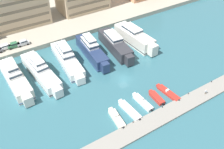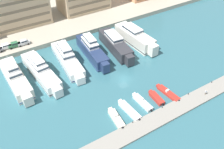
% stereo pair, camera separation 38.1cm
% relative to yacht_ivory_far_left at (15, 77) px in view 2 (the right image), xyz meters
% --- Properties ---
extents(ground_plane, '(400.00, 400.00, 0.00)m').
position_rel_yacht_ivory_far_left_xyz_m(ground_plane, '(27.66, -14.76, -2.36)').
color(ground_plane, '#336670').
extents(quay_promenade, '(180.00, 70.00, 1.68)m').
position_rel_yacht_ivory_far_left_xyz_m(quay_promenade, '(27.66, 48.51, -1.52)').
color(quay_promenade, '#ADA38E').
rests_on(quay_promenade, ground).
extents(pier_dock, '(120.00, 4.68, 0.55)m').
position_rel_yacht_ivory_far_left_xyz_m(pier_dock, '(27.66, -32.18, -2.09)').
color(pier_dock, gray).
rests_on(pier_dock, ground).
extents(yacht_ivory_far_left, '(5.37, 21.63, 8.33)m').
position_rel_yacht_ivory_far_left_xyz_m(yacht_ivory_far_left, '(0.00, 0.00, 0.00)').
color(yacht_ivory_far_left, silver).
rests_on(yacht_ivory_far_left, ground).
extents(yacht_white_left, '(6.11, 22.86, 7.69)m').
position_rel_yacht_ivory_far_left_xyz_m(yacht_white_left, '(7.34, -0.65, -0.20)').
color(yacht_white_left, white).
rests_on(yacht_white_left, ground).
extents(yacht_white_mid_left, '(6.10, 22.65, 7.90)m').
position_rel_yacht_ivory_far_left_xyz_m(yacht_white_mid_left, '(16.58, 1.01, -0.19)').
color(yacht_white_mid_left, white).
rests_on(yacht_white_mid_left, ground).
extents(yacht_navy_center_left, '(5.58, 20.91, 8.35)m').
position_rel_yacht_ivory_far_left_xyz_m(yacht_navy_center_left, '(25.29, 0.56, 0.08)').
color(yacht_navy_center_left, navy).
rests_on(yacht_navy_center_left, ground).
extents(yacht_charcoal_center, '(6.26, 21.05, 7.17)m').
position_rel_yacht_ivory_far_left_xyz_m(yacht_charcoal_center, '(33.77, -0.56, -0.11)').
color(yacht_charcoal_center, '#333338').
rests_on(yacht_charcoal_center, ground).
extents(yacht_ivory_center_right, '(6.02, 20.61, 7.56)m').
position_rel_yacht_ivory_far_left_xyz_m(yacht_ivory_center_right, '(41.98, -0.49, 0.09)').
color(yacht_ivory_center_right, silver).
rests_on(yacht_ivory_center_right, ground).
extents(motorboat_cream_far_left, '(2.51, 7.32, 1.54)m').
position_rel_yacht_ivory_far_left_xyz_m(motorboat_cream_far_left, '(17.33, -26.77, -1.86)').
color(motorboat_cream_far_left, beige).
rests_on(motorboat_cream_far_left, ground).
extents(motorboat_white_left, '(2.31, 8.41, 1.05)m').
position_rel_yacht_ivory_far_left_xyz_m(motorboat_white_left, '(21.61, -26.32, -1.84)').
color(motorboat_white_left, white).
rests_on(motorboat_white_left, ground).
extents(motorboat_white_mid_left, '(1.92, 7.65, 1.64)m').
position_rel_yacht_ivory_far_left_xyz_m(motorboat_white_mid_left, '(26.19, -25.80, -1.81)').
color(motorboat_white_mid_left, white).
rests_on(motorboat_white_mid_left, ground).
extents(motorboat_red_center_left, '(2.06, 6.09, 1.05)m').
position_rel_yacht_ivory_far_left_xyz_m(motorboat_red_center_left, '(30.43, -26.51, -1.83)').
color(motorboat_red_center_left, red).
rests_on(motorboat_red_center_left, ground).
extents(motorboat_red_center, '(2.50, 8.30, 1.28)m').
position_rel_yacht_ivory_far_left_xyz_m(motorboat_red_center, '(34.52, -26.59, -1.97)').
color(motorboat_red_center, red).
rests_on(motorboat_red_center, ground).
extents(car_white_left, '(4.14, 2.00, 1.80)m').
position_rel_yacht_ivory_far_left_xyz_m(car_white_left, '(1.51, 17.36, 0.29)').
color(car_white_left, white).
rests_on(car_white_left, quay_promenade).
extents(car_green_mid_left, '(4.11, 1.95, 1.80)m').
position_rel_yacht_ivory_far_left_xyz_m(car_green_mid_left, '(4.37, 16.91, 0.29)').
color(car_green_mid_left, '#2D6642').
rests_on(car_green_mid_left, quay_promenade).
extents(car_silver_center_left, '(4.11, 1.95, 1.80)m').
position_rel_yacht_ivory_far_left_xyz_m(car_silver_center_left, '(7.44, 16.73, 0.29)').
color(car_silver_center_left, '#B7BCC1').
rests_on(car_silver_center_left, quay_promenade).
extents(pedestrian_near_edge, '(0.61, 0.37, 1.66)m').
position_rel_yacht_ivory_far_left_xyz_m(pedestrian_near_edge, '(42.66, -32.54, -0.82)').
color(pedestrian_near_edge, '#7A6B56').
rests_on(pedestrian_near_edge, pier_dock).
extents(bollard_west, '(0.20, 0.20, 0.61)m').
position_rel_yacht_ivory_far_left_xyz_m(bollard_west, '(19.94, -30.09, -1.48)').
color(bollard_west, '#2D2D33').
rests_on(bollard_west, pier_dock).
extents(bollard_west_mid, '(0.20, 0.20, 0.61)m').
position_rel_yacht_ivory_far_left_xyz_m(bollard_west_mid, '(29.30, -30.09, -1.48)').
color(bollard_west_mid, '#2D2D33').
rests_on(bollard_west_mid, pier_dock).
extents(bollard_east_mid, '(0.20, 0.20, 0.61)m').
position_rel_yacht_ivory_far_left_xyz_m(bollard_east_mid, '(38.66, -30.09, -1.48)').
color(bollard_east_mid, '#2D2D33').
rests_on(bollard_east_mid, pier_dock).
extents(bollard_east, '(0.20, 0.20, 0.61)m').
position_rel_yacht_ivory_far_left_xyz_m(bollard_east, '(48.02, -30.09, -1.48)').
color(bollard_east, '#2D2D33').
rests_on(bollard_east, pier_dock).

